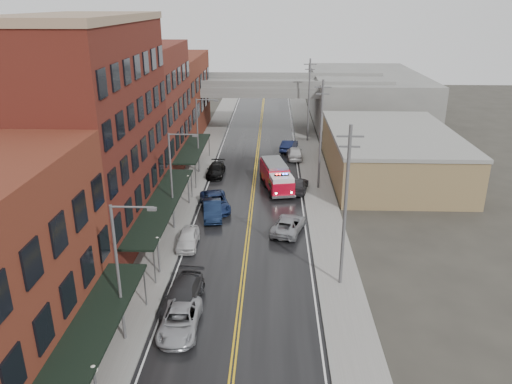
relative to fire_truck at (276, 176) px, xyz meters
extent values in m
cube|color=black|center=(-2.54, -4.87, -1.49)|extent=(11.00, 160.00, 0.02)
cube|color=slate|center=(-9.84, -4.87, -1.43)|extent=(3.00, 160.00, 0.15)
cube|color=slate|center=(4.76, -4.87, -1.43)|extent=(3.00, 160.00, 0.15)
cube|color=gray|center=(-8.19, -4.87, -1.43)|extent=(0.30, 160.00, 0.15)
cube|color=gray|center=(3.11, -4.87, -1.43)|extent=(0.30, 160.00, 0.15)
cube|color=#5A1B18|center=(-15.84, -11.87, 7.50)|extent=(9.00, 20.00, 18.00)
cube|color=maroon|center=(-15.84, 5.63, 6.00)|extent=(9.00, 15.00, 15.00)
cube|color=brown|center=(-15.84, 23.13, 4.50)|extent=(9.00, 20.00, 12.00)
cube|color=olive|center=(13.46, 5.13, 1.00)|extent=(14.00, 22.00, 5.00)
cube|color=slate|center=(15.46, 35.13, 2.50)|extent=(18.00, 30.00, 8.00)
cube|color=black|center=(-10.04, -30.87, 1.50)|extent=(2.60, 16.00, 0.18)
cylinder|color=slate|center=(-8.89, -23.27, 0.00)|extent=(0.10, 0.10, 3.00)
cube|color=black|center=(-10.04, -11.87, 1.50)|extent=(2.60, 18.00, 0.18)
cylinder|color=slate|center=(-8.89, -20.47, 0.00)|extent=(0.10, 0.10, 3.00)
cylinder|color=slate|center=(-8.89, -3.27, 0.00)|extent=(0.10, 0.10, 3.00)
cube|color=black|center=(-10.04, 5.63, 1.50)|extent=(2.60, 13.00, 0.18)
cylinder|color=slate|center=(-8.89, -0.47, 0.00)|extent=(0.10, 0.10, 3.00)
cylinder|color=slate|center=(-8.89, 11.73, 0.00)|extent=(0.10, 0.10, 3.00)
sphere|color=silver|center=(-8.94, -32.87, 1.40)|extent=(0.44, 0.44, 0.44)
cylinder|color=#59595B|center=(-8.94, -18.87, -0.10)|extent=(0.14, 0.14, 2.80)
sphere|color=silver|center=(-8.94, -18.87, 1.40)|extent=(0.44, 0.44, 0.44)
cylinder|color=#59595B|center=(-8.94, -4.87, -0.10)|extent=(0.14, 0.14, 2.80)
sphere|color=silver|center=(-8.94, -4.87, 1.40)|extent=(0.44, 0.44, 0.44)
cylinder|color=#59595B|center=(-9.34, -26.87, 3.00)|extent=(0.18, 0.18, 9.00)
cylinder|color=#59595B|center=(-8.14, -26.87, 7.40)|extent=(2.40, 0.12, 0.12)
cube|color=#59595B|center=(-7.04, -26.87, 7.30)|extent=(0.50, 0.22, 0.18)
cylinder|color=#59595B|center=(-9.34, -10.87, 3.00)|extent=(0.18, 0.18, 9.00)
cylinder|color=#59595B|center=(-8.14, -10.87, 7.40)|extent=(2.40, 0.12, 0.12)
cube|color=#59595B|center=(-7.04, -10.87, 7.30)|extent=(0.50, 0.22, 0.18)
cylinder|color=#59595B|center=(-9.34, 5.13, 3.00)|extent=(0.18, 0.18, 9.00)
cylinder|color=#59595B|center=(-8.14, 5.13, 7.40)|extent=(2.40, 0.12, 0.12)
cube|color=#59595B|center=(-7.04, 5.13, 7.30)|extent=(0.50, 0.22, 0.18)
cylinder|color=#59595B|center=(4.66, -19.87, 4.50)|extent=(0.24, 0.24, 12.00)
cube|color=#59595B|center=(4.66, -19.87, 9.70)|extent=(1.80, 0.12, 0.12)
cube|color=#59595B|center=(4.66, -19.87, 9.00)|extent=(1.40, 0.12, 0.12)
cylinder|color=#59595B|center=(4.66, 0.13, 4.50)|extent=(0.24, 0.24, 12.00)
cube|color=#59595B|center=(4.66, 0.13, 9.70)|extent=(1.80, 0.12, 0.12)
cube|color=#59595B|center=(4.66, 0.13, 9.00)|extent=(1.40, 0.12, 0.12)
cylinder|color=#59595B|center=(4.66, 20.13, 4.50)|extent=(0.24, 0.24, 12.00)
cube|color=#59595B|center=(4.66, 20.13, 9.70)|extent=(1.80, 0.12, 0.12)
cube|color=#59595B|center=(4.66, 20.13, 9.00)|extent=(1.40, 0.12, 0.12)
cube|color=slate|center=(-2.54, 27.13, 5.25)|extent=(40.00, 10.00, 1.50)
cube|color=slate|center=(-13.54, 27.13, 1.50)|extent=(1.60, 8.00, 6.00)
cube|color=slate|center=(8.46, 27.13, 1.50)|extent=(1.60, 8.00, 6.00)
cube|color=#B4081E|center=(-0.24, 1.17, -0.02)|extent=(3.41, 5.63, 2.01)
cube|color=#B4081E|center=(0.51, -2.47, -0.31)|extent=(2.84, 2.92, 1.43)
cube|color=silver|center=(0.51, -2.47, 0.65)|extent=(2.69, 2.71, 0.48)
cube|color=black|center=(0.48, -2.29, -0.02)|extent=(2.67, 1.99, 0.76)
cube|color=slate|center=(-0.24, 1.17, 1.13)|extent=(3.10, 5.21, 0.29)
cube|color=black|center=(0.51, -2.47, 0.96)|extent=(1.55, 0.57, 0.13)
sphere|color=#FF0C0C|center=(0.00, -2.58, 1.04)|extent=(0.19, 0.19, 0.19)
sphere|color=#1933FF|center=(1.03, -2.37, 1.04)|extent=(0.19, 0.19, 0.19)
cylinder|color=black|center=(-0.49, -2.78, -1.02)|extent=(1.00, 0.52, 0.95)
cylinder|color=black|center=(1.56, -2.35, -1.02)|extent=(1.00, 0.52, 0.95)
cylinder|color=black|center=(-1.18, 0.49, -1.02)|extent=(1.00, 0.52, 0.95)
cylinder|color=black|center=(0.88, 0.92, -1.02)|extent=(1.00, 0.52, 0.95)
cylinder|color=black|center=(-1.66, 2.83, -1.02)|extent=(1.00, 0.52, 0.95)
cylinder|color=black|center=(0.40, 3.26, -1.02)|extent=(1.00, 0.52, 0.95)
imported|color=#9FA1A6|center=(-6.14, -25.73, -0.79)|extent=(2.42, 5.14, 1.42)
imported|color=#2A2A2D|center=(-6.42, -23.00, -0.70)|extent=(2.66, 5.65, 1.59)
imported|color=silver|center=(-7.54, -14.18, -0.78)|extent=(1.81, 4.28, 1.45)
imported|color=#0E1A33|center=(-6.14, -8.11, -0.70)|extent=(2.31, 5.01, 1.59)
imported|color=#14234D|center=(-6.14, -6.07, -0.72)|extent=(3.87, 6.07, 1.56)
imported|color=black|center=(-7.20, 4.26, -0.80)|extent=(2.06, 4.85, 1.39)
imported|color=gray|center=(1.06, -11.07, -0.78)|extent=(3.74, 5.63, 1.44)
imported|color=#2C2B2E|center=(2.39, -0.67, -0.80)|extent=(2.68, 5.07, 1.40)
imported|color=silver|center=(2.46, 11.33, -0.68)|extent=(2.10, 4.90, 1.65)
imported|color=black|center=(1.79, 15.06, -0.72)|extent=(2.75, 5.00, 1.56)
camera|label=1|loc=(-0.40, -51.95, 18.01)|focal=35.00mm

